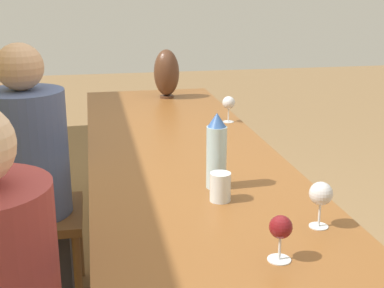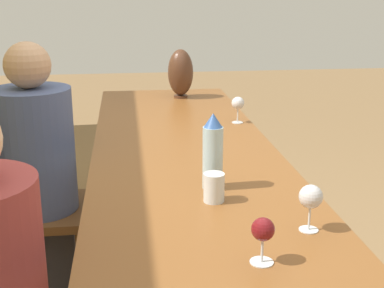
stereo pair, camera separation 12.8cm
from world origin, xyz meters
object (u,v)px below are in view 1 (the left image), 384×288
at_px(wine_glass_2, 229,103).
at_px(wine_glass_3, 281,229).
at_px(water_tumbler, 220,187).
at_px(wine_glass_1, 321,195).
at_px(chair_far, 16,204).
at_px(person_far, 33,171).
at_px(water_bottle, 217,152).
at_px(vase, 167,73).

relative_size(wine_glass_2, wine_glass_3, 1.09).
xyz_separation_m(water_tumbler, wine_glass_1, (-0.25, -0.24, 0.05)).
distance_m(water_tumbler, chair_far, 1.11).
bearing_deg(wine_glass_2, person_far, 105.99).
xyz_separation_m(water_bottle, person_far, (0.62, 0.70, -0.24)).
distance_m(water_tumbler, wine_glass_3, 0.43).
height_order(vase, person_far, person_far).
relative_size(water_tumbler, wine_glass_1, 0.69).
bearing_deg(person_far, vase, -38.07).
relative_size(water_bottle, wine_glass_3, 2.16).
relative_size(vase, wine_glass_2, 2.22).
bearing_deg(wine_glass_1, person_far, 43.00).
distance_m(water_tumbler, wine_glass_2, 1.06).
bearing_deg(wine_glass_2, water_bottle, 162.77).
bearing_deg(vase, wine_glass_2, -161.40).
bearing_deg(person_far, wine_glass_2, -74.01).
xyz_separation_m(wine_glass_1, wine_glass_3, (-0.17, 0.18, -0.01)).
bearing_deg(water_bottle, vase, -1.85).
bearing_deg(water_bottle, chair_far, 51.79).
height_order(wine_glass_3, person_far, person_far).
distance_m(chair_far, person_far, 0.18).
bearing_deg(wine_glass_2, vase, 18.60).
bearing_deg(chair_far, wine_glass_1, -134.41).
bearing_deg(water_tumbler, water_bottle, -6.97).
bearing_deg(person_far, water_bottle, -131.54).
distance_m(wine_glass_1, wine_glass_2, 1.27).
distance_m(wine_glass_3, chair_far, 1.47).
relative_size(wine_glass_1, chair_far, 0.15).
distance_m(wine_glass_1, person_far, 1.37).
relative_size(wine_glass_2, chair_far, 0.15).
xyz_separation_m(chair_far, person_far, (0.00, -0.09, 0.15)).
xyz_separation_m(water_bottle, chair_far, (0.62, 0.78, -0.40)).
bearing_deg(wine_glass_2, wine_glass_3, 170.68).
relative_size(water_tumbler, wine_glass_3, 0.77).
height_order(water_tumbler, person_far, person_far).
height_order(water_tumbler, vase, vase).
bearing_deg(vase, water_tumbler, 177.78).
distance_m(water_bottle, water_tumbler, 0.15).
distance_m(water_bottle, wine_glass_2, 0.94).
distance_m(vase, person_far, 1.24).
distance_m(water_bottle, wine_glass_3, 0.54).
distance_m(vase, wine_glass_2, 0.71).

